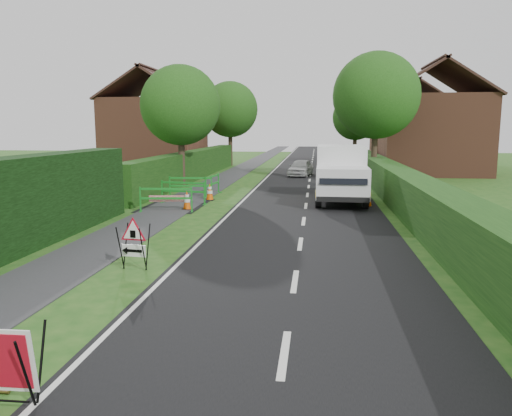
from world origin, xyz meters
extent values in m
plane|color=#1D4D16|center=(0.00, 0.00, 0.00)|extent=(120.00, 120.00, 0.00)
cube|color=black|center=(2.50, 35.00, 0.00)|extent=(6.00, 90.00, 0.02)
cube|color=#2D2D30|center=(-3.00, 35.00, 0.01)|extent=(2.00, 90.00, 0.02)
cube|color=#14380F|center=(-5.00, 22.00, 0.00)|extent=(1.00, 24.00, 1.80)
cube|color=#14380F|center=(6.50, 16.00, 0.00)|extent=(1.20, 50.00, 1.50)
cube|color=brown|center=(-10.00, 30.00, 2.75)|extent=(7.00, 7.00, 5.50)
cube|color=#331E19|center=(-11.75, 30.00, 6.59)|extent=(4.00, 7.40, 2.58)
cube|color=#331E19|center=(-8.25, 30.00, 6.59)|extent=(4.00, 7.40, 2.58)
cube|color=#331E19|center=(-10.00, 30.00, 7.69)|extent=(0.25, 7.40, 0.18)
cube|color=brown|center=(11.00, 28.00, 2.75)|extent=(7.00, 7.00, 5.50)
cube|color=#331E19|center=(9.25, 28.00, 6.59)|extent=(4.00, 7.40, 2.58)
cube|color=#331E19|center=(12.75, 28.00, 6.59)|extent=(4.00, 7.40, 2.58)
cube|color=#331E19|center=(11.00, 28.00, 7.69)|extent=(0.25, 7.40, 0.18)
cube|color=brown|center=(12.00, 42.00, 2.75)|extent=(7.00, 7.00, 5.50)
cube|color=#331E19|center=(10.25, 42.00, 6.59)|extent=(4.00, 7.40, 2.58)
cube|color=#331E19|center=(13.75, 42.00, 6.59)|extent=(4.00, 7.40, 2.58)
cube|color=#331E19|center=(12.00, 42.00, 7.69)|extent=(0.25, 7.40, 0.18)
cylinder|color=#2D2116|center=(-4.60, 18.00, 1.31)|extent=(0.36, 0.36, 2.62)
sphere|color=#1C4512|center=(-4.60, 18.00, 4.50)|extent=(4.40, 4.40, 4.40)
cylinder|color=#2D2116|center=(6.40, 22.00, 1.49)|extent=(0.36, 0.36, 2.97)
sphere|color=#1C4512|center=(6.40, 22.00, 5.18)|extent=(5.20, 5.20, 5.20)
cylinder|color=#2D2116|center=(-4.60, 34.00, 1.40)|extent=(0.36, 0.36, 2.80)
sphere|color=#1C4512|center=(-4.60, 34.00, 4.84)|extent=(4.80, 4.80, 4.80)
cylinder|color=#2D2116|center=(6.40, 38.00, 1.22)|extent=(0.36, 0.36, 2.45)
sphere|color=#1C4512|center=(6.40, 38.00, 4.23)|extent=(4.20, 4.20, 4.20)
cylinder|color=black|center=(-0.33, -4.36, 0.49)|extent=(0.04, 0.33, 0.93)
cylinder|color=black|center=(-0.34, -4.02, 0.49)|extent=(0.04, 0.33, 0.93)
cylinder|color=black|center=(-1.51, 1.35, 0.54)|extent=(0.06, 0.32, 1.05)
cylinder|color=black|center=(-1.48, 1.61, 0.54)|extent=(0.06, 0.32, 1.05)
cylinder|color=black|center=(-0.95, 1.29, 0.54)|extent=(0.06, 0.32, 1.05)
cylinder|color=black|center=(-0.92, 1.55, 0.54)|extent=(0.06, 0.32, 1.05)
cube|color=white|center=(-1.22, 1.43, 0.47)|extent=(0.58, 0.08, 0.28)
cube|color=black|center=(-1.22, 1.42, 0.47)|extent=(0.41, 0.06, 0.07)
cone|color=black|center=(-1.45, 1.44, 0.47)|extent=(0.15, 0.18, 0.17)
cube|color=black|center=(-1.22, 1.41, 0.86)|extent=(0.13, 0.02, 0.17)
cube|color=silver|center=(4.01, 13.80, 1.45)|extent=(2.15, 3.41, 2.03)
cube|color=silver|center=(3.97, 11.24, 1.06)|extent=(2.13, 2.21, 1.24)
cube|color=black|center=(3.96, 10.19, 1.36)|extent=(1.85, 0.26, 0.57)
cube|color=#E1B40B|center=(2.93, 12.84, 0.65)|extent=(0.09, 5.19, 0.25)
cube|color=#E1B40B|center=(5.05, 12.81, 0.65)|extent=(0.09, 5.19, 0.25)
cube|color=black|center=(3.96, 10.20, 0.50)|extent=(2.06, 0.16, 0.21)
cylinder|color=black|center=(3.03, 11.20, 0.42)|extent=(0.26, 0.84, 0.84)
cylinder|color=black|center=(4.92, 11.17, 0.42)|extent=(0.26, 0.84, 0.84)
cylinder|color=black|center=(3.07, 14.58, 0.42)|extent=(0.26, 0.84, 0.84)
cylinder|color=black|center=(4.96, 14.55, 0.42)|extent=(0.26, 0.84, 0.84)
cube|color=black|center=(5.08, 11.71, 0.02)|extent=(0.38, 0.38, 0.04)
cone|color=#DC5106|center=(5.08, 11.71, 0.42)|extent=(0.32, 0.32, 0.75)
cylinder|color=white|center=(5.08, 11.71, 0.38)|extent=(0.25, 0.25, 0.14)
cylinder|color=white|center=(5.08, 11.71, 0.56)|extent=(0.17, 0.17, 0.10)
cube|color=black|center=(5.14, 13.18, 0.02)|extent=(0.38, 0.38, 0.04)
cone|color=#DC5106|center=(5.14, 13.18, 0.42)|extent=(0.32, 0.32, 0.75)
cylinder|color=white|center=(5.14, 13.18, 0.38)|extent=(0.25, 0.25, 0.14)
cylinder|color=white|center=(5.14, 13.18, 0.56)|extent=(0.17, 0.17, 0.10)
cube|color=black|center=(5.37, 16.48, 0.02)|extent=(0.38, 0.38, 0.04)
cone|color=#DC5106|center=(5.37, 16.48, 0.42)|extent=(0.32, 0.32, 0.75)
cylinder|color=white|center=(5.37, 16.48, 0.38)|extent=(0.25, 0.25, 0.14)
cylinder|color=white|center=(5.37, 16.48, 0.56)|extent=(0.17, 0.17, 0.10)
cube|color=black|center=(-2.23, 10.05, 0.02)|extent=(0.38, 0.38, 0.04)
cone|color=#DC5106|center=(-2.23, 10.05, 0.42)|extent=(0.32, 0.32, 0.75)
cylinder|color=white|center=(-2.23, 10.05, 0.38)|extent=(0.25, 0.25, 0.14)
cylinder|color=white|center=(-2.23, 10.05, 0.56)|extent=(0.17, 0.17, 0.10)
cube|color=black|center=(-1.89, 12.77, 0.02)|extent=(0.38, 0.38, 0.04)
cone|color=#DC5106|center=(-1.89, 12.77, 0.42)|extent=(0.32, 0.32, 0.75)
cylinder|color=white|center=(-1.89, 12.77, 0.38)|extent=(0.25, 0.25, 0.14)
cylinder|color=white|center=(-1.89, 12.77, 0.56)|extent=(0.17, 0.17, 0.10)
cube|color=#167D20|center=(-3.88, 9.23, 0.50)|extent=(0.06, 0.06, 1.00)
cube|color=#167D20|center=(-1.89, 9.49, 0.50)|extent=(0.06, 0.06, 1.00)
cube|color=#167D20|center=(-2.89, 9.36, 0.92)|extent=(1.99, 0.31, 0.08)
cube|color=#167D20|center=(-2.89, 9.36, 0.55)|extent=(1.99, 0.31, 0.08)
cube|color=#167D20|center=(-3.88, 9.23, 0.02)|extent=(0.10, 0.35, 0.04)
cube|color=#167D20|center=(-1.89, 9.49, 0.02)|extent=(0.10, 0.35, 0.04)
cube|color=#167D20|center=(-3.79, 11.72, 0.50)|extent=(0.06, 0.06, 1.00)
cube|color=#167D20|center=(-1.82, 11.39, 0.50)|extent=(0.06, 0.06, 1.00)
cube|color=#167D20|center=(-2.80, 11.55, 0.92)|extent=(1.98, 0.38, 0.08)
cube|color=#167D20|center=(-2.80, 11.55, 0.55)|extent=(1.98, 0.38, 0.08)
cube|color=#167D20|center=(-3.79, 11.72, 0.02)|extent=(0.12, 0.36, 0.04)
cube|color=#167D20|center=(-1.82, 11.39, 0.02)|extent=(0.12, 0.36, 0.04)
cube|color=#167D20|center=(-3.99, 13.56, 0.50)|extent=(0.05, 0.05, 1.00)
cube|color=#167D20|center=(-1.99, 13.66, 0.50)|extent=(0.05, 0.05, 1.00)
cube|color=#167D20|center=(-2.99, 13.61, 0.92)|extent=(2.00, 0.16, 0.08)
cube|color=#167D20|center=(-2.99, 13.61, 0.55)|extent=(2.00, 0.16, 0.08)
cube|color=#167D20|center=(-3.99, 13.56, 0.02)|extent=(0.08, 0.35, 0.04)
cube|color=#167D20|center=(-1.99, 13.66, 0.02)|extent=(0.08, 0.35, 0.04)
cube|color=#167D20|center=(-2.24, 13.53, 0.50)|extent=(0.06, 0.06, 1.00)
cube|color=#167D20|center=(-2.02, 15.52, 0.50)|extent=(0.06, 0.06, 1.00)
cube|color=#167D20|center=(-2.13, 14.52, 0.92)|extent=(0.27, 1.99, 0.08)
cube|color=#167D20|center=(-2.13, 14.52, 0.55)|extent=(0.27, 1.99, 0.08)
cube|color=#167D20|center=(-2.24, 13.53, 0.02)|extent=(0.35, 0.10, 0.04)
cube|color=#167D20|center=(-2.02, 15.52, 0.02)|extent=(0.35, 0.10, 0.04)
cube|color=red|center=(-3.02, 10.00, 0.00)|extent=(1.49, 0.25, 0.25)
cylinder|color=#BF7F4C|center=(-0.88, -3.97, 0.00)|extent=(0.12, 0.07, 0.07)
imported|color=silver|center=(1.85, 24.91, 0.57)|extent=(1.89, 3.54, 1.15)
camera|label=1|loc=(2.91, -9.30, 3.26)|focal=35.00mm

